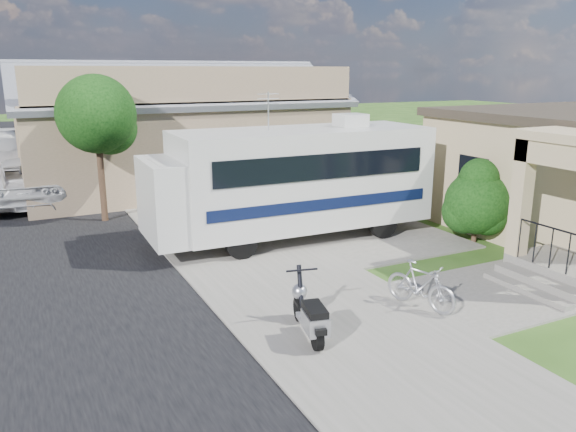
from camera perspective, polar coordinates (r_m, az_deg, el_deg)
name	(u,v)px	position (r m, az deg, el deg)	size (l,w,h in m)	color
ground	(362,300)	(11.98, 7.56, -8.48)	(120.00, 120.00, 0.00)	#1F3E10
sidewalk_slab	(182,204)	(20.34, -10.71, 1.16)	(4.00, 80.00, 0.06)	#615F58
driveway_slab	(319,235)	(16.32, 3.17, -1.96)	(7.00, 6.00, 0.05)	#615F58
walk_slab	(504,291)	(13.14, 21.08, -7.14)	(4.00, 3.00, 0.05)	#615F58
warehouse	(177,136)	(24.04, -11.25, 7.93)	(12.50, 8.40, 5.04)	#816E51
street_tree_a	(100,118)	(18.38, -18.58, 9.42)	(2.44, 2.40, 4.58)	#2F1E15
street_tree_b	(66,99)	(28.29, -21.59, 11.02)	(2.44, 2.40, 4.73)	#2F1E15
street_tree_c	(52,97)	(37.26, -22.88, 11.09)	(2.44, 2.40, 4.42)	#2F1E15
motorhome	(293,179)	(15.62, 0.46, 3.82)	(7.99, 2.72, 4.08)	#B7B8B3
shrub	(477,199)	(16.33, 18.65, 1.60)	(1.93, 1.84, 2.37)	#2F1E15
scooter	(310,315)	(10.05, 2.22, -9.98)	(0.74, 1.68, 1.11)	black
bicycle	(420,288)	(11.54, 13.30, -7.15)	(0.45, 1.58, 0.95)	#ABACB3
pickup_truck	(30,180)	(22.37, -24.78, 3.38)	(2.76, 5.99, 1.67)	white
garden_hose	(513,275)	(14.02, 21.90, -5.58)	(0.39, 0.39, 0.18)	#14671C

